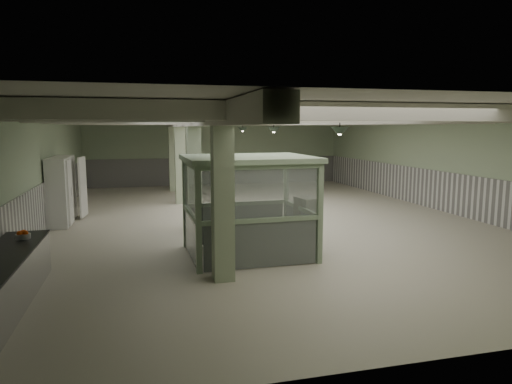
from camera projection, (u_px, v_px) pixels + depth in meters
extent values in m
plane|color=beige|center=(264.00, 219.00, 15.88)|extent=(20.00, 20.00, 0.00)
cube|color=silver|center=(264.00, 114.00, 15.38)|extent=(14.00, 20.00, 0.02)
cube|color=#92A785|center=(216.00, 152.00, 25.22)|extent=(14.00, 0.02, 3.60)
cube|color=#92A785|center=(462.00, 230.00, 6.03)|extent=(14.00, 0.02, 3.60)
cube|color=#92A785|center=(43.00, 172.00, 13.92)|extent=(0.02, 20.00, 3.60)
cube|color=#92A785|center=(441.00, 163.00, 17.34)|extent=(0.02, 20.00, 3.60)
cube|color=silver|center=(46.00, 206.00, 14.07)|extent=(0.05, 19.90, 1.50)
cube|color=silver|center=(439.00, 191.00, 17.48)|extent=(0.05, 19.90, 1.50)
cube|color=silver|center=(217.00, 171.00, 25.35)|extent=(13.90, 0.05, 1.50)
cube|color=silver|center=(190.00, 120.00, 14.80)|extent=(0.45, 19.90, 0.40)
cube|color=silver|center=(373.00, 112.00, 8.21)|extent=(13.90, 0.35, 0.32)
cube|color=silver|center=(320.00, 116.00, 10.60)|extent=(13.90, 0.35, 0.32)
cube|color=silver|center=(287.00, 118.00, 13.00)|extent=(13.90, 0.35, 0.32)
cube|color=silver|center=(264.00, 119.00, 15.40)|extent=(13.90, 0.35, 0.32)
cube|color=silver|center=(247.00, 121.00, 17.80)|extent=(13.90, 0.35, 0.32)
cube|color=silver|center=(234.00, 121.00, 20.20)|extent=(13.90, 0.35, 0.32)
cube|color=silver|center=(224.00, 122.00, 22.60)|extent=(13.90, 0.35, 0.32)
cube|color=#AABC97|center=(223.00, 194.00, 9.26)|extent=(0.42, 0.42, 3.60)
cube|color=#AABC97|center=(194.00, 172.00, 14.06)|extent=(0.42, 0.42, 3.60)
cube|color=#AABC97|center=(180.00, 160.00, 18.86)|extent=(0.42, 0.42, 3.60)
cube|color=#AABC97|center=(173.00, 155.00, 22.69)|extent=(0.42, 0.42, 3.60)
cone|color=#2C3B2D|center=(340.00, 132.00, 10.78)|extent=(0.44, 0.44, 0.22)
cone|color=#2C3B2D|center=(274.00, 130.00, 16.06)|extent=(0.44, 0.44, 0.22)
cone|color=#2C3B2D|center=(243.00, 130.00, 20.85)|extent=(0.44, 0.44, 0.22)
cylinder|color=#B2B2B7|center=(23.00, 237.00, 9.22)|extent=(0.31, 0.31, 0.10)
cube|color=white|center=(62.00, 190.00, 15.06)|extent=(0.60, 2.38, 2.18)
cube|color=white|center=(70.00, 192.00, 14.62)|extent=(0.06, 0.89, 2.08)
cube|color=white|center=(79.00, 187.00, 15.79)|extent=(0.17, 0.89, 2.08)
cube|color=silver|center=(71.00, 192.00, 14.63)|extent=(0.02, 0.05, 0.30)
cube|color=silver|center=(76.00, 188.00, 15.68)|extent=(0.02, 0.05, 0.30)
cube|color=#8CA483|center=(198.00, 221.00, 9.74)|extent=(0.12, 0.12, 2.34)
cube|color=#8CA483|center=(185.00, 203.00, 11.97)|extent=(0.12, 0.12, 2.34)
cube|color=#8CA483|center=(320.00, 214.00, 10.49)|extent=(0.12, 0.12, 2.34)
cube|color=#8CA483|center=(286.00, 199.00, 12.72)|extent=(0.12, 0.12, 2.34)
cube|color=#8CA483|center=(248.00, 159.00, 11.06)|extent=(3.12, 2.66, 0.12)
cube|color=silver|center=(261.00, 244.00, 10.20)|extent=(2.61, 0.12, 1.05)
cube|color=silver|center=(261.00, 190.00, 10.03)|extent=(2.61, 0.12, 1.22)
cube|color=silver|center=(237.00, 223.00, 12.43)|extent=(2.61, 0.12, 1.05)
cube|color=silver|center=(237.00, 179.00, 12.26)|extent=(2.61, 0.12, 1.22)
cube|color=silver|center=(192.00, 236.00, 10.94)|extent=(0.11, 2.14, 1.05)
cube|color=silver|center=(191.00, 186.00, 10.77)|extent=(0.11, 2.14, 1.22)
cube|color=silver|center=(301.00, 230.00, 11.69)|extent=(0.11, 2.14, 1.05)
cube|color=silver|center=(302.00, 182.00, 11.52)|extent=(0.11, 2.14, 1.22)
cube|color=#636453|center=(307.00, 224.00, 11.78)|extent=(0.55, 0.70, 1.37)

